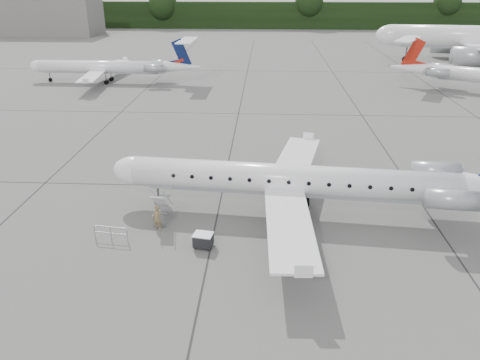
# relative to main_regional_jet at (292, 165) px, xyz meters

# --- Properties ---
(ground) EXTENTS (320.00, 320.00, 0.00)m
(ground) POSITION_rel_main_regional_jet_xyz_m (0.09, -3.09, -3.69)
(ground) COLOR slate
(ground) RESTS_ON ground
(treeline) EXTENTS (260.00, 4.00, 8.00)m
(treeline) POSITION_rel_main_regional_jet_xyz_m (0.09, 126.91, 0.31)
(treeline) COLOR black
(treeline) RESTS_ON ground
(terminal_building) EXTENTS (40.00, 14.00, 10.00)m
(terminal_building) POSITION_rel_main_regional_jet_xyz_m (-69.91, 106.91, 1.31)
(terminal_building) COLOR slate
(terminal_building) RESTS_ON ground
(main_regional_jet) EXTENTS (30.54, 23.25, 7.38)m
(main_regional_jet) POSITION_rel_main_regional_jet_xyz_m (0.00, 0.00, 0.00)
(main_regional_jet) COLOR white
(main_regional_jet) RESTS_ON ground
(airstair) EXTENTS (1.06, 2.39, 2.31)m
(airstair) POSITION_rel_main_regional_jet_xyz_m (-8.79, -1.45, -2.53)
(airstair) COLOR white
(airstair) RESTS_ON ground
(passenger) EXTENTS (0.74, 0.61, 1.74)m
(passenger) POSITION_rel_main_regional_jet_xyz_m (-8.91, -2.75, -2.82)
(passenger) COLOR olive
(passenger) RESTS_ON ground
(safety_railing) EXTENTS (2.19, 0.36, 1.00)m
(safety_railing) POSITION_rel_main_regional_jet_xyz_m (-11.57, -4.37, -3.19)
(safety_railing) COLOR #93969B
(safety_railing) RESTS_ON ground
(baggage_cart) EXTENTS (1.27, 1.09, 0.98)m
(baggage_cart) POSITION_rel_main_regional_jet_xyz_m (-5.61, -4.81, -3.20)
(baggage_cart) COLOR black
(baggage_cart) RESTS_ON ground
(bg_narrowbody) EXTENTS (42.12, 32.18, 14.19)m
(bg_narrowbody) POSITION_rel_main_regional_jet_xyz_m (37.54, 63.13, 3.40)
(bg_narrowbody) COLOR white
(bg_narrowbody) RESTS_ON ground
(bg_regional_left) EXTENTS (26.00, 18.89, 6.75)m
(bg_regional_left) POSITION_rel_main_regional_jet_xyz_m (-27.67, 43.27, -0.31)
(bg_regional_left) COLOR white
(bg_regional_left) RESTS_ON ground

